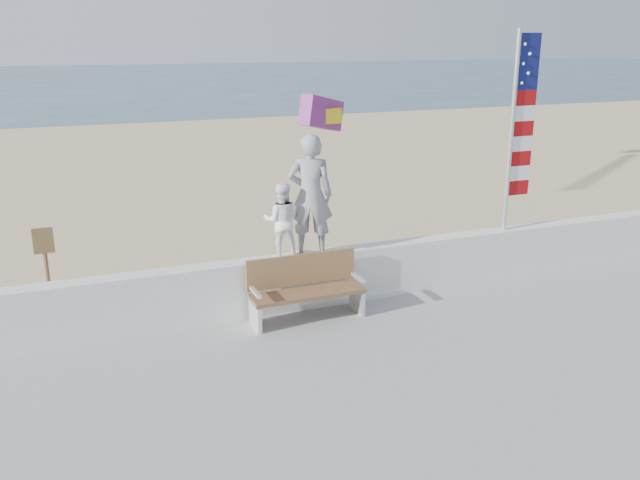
{
  "coord_description": "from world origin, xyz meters",
  "views": [
    {
      "loc": [
        -3.64,
        -7.72,
        4.45
      ],
      "look_at": [
        0.2,
        1.8,
        1.35
      ],
      "focal_mm": 38.0,
      "sensor_mm": 36.0,
      "label": 1
    }
  ],
  "objects_px": {
    "child": "(282,220)",
    "flag": "(518,123)",
    "bench": "(305,287)",
    "adult": "(310,195)"
  },
  "relations": [
    {
      "from": "child",
      "to": "flag",
      "type": "height_order",
      "value": "flag"
    },
    {
      "from": "adult",
      "to": "child",
      "type": "height_order",
      "value": "adult"
    },
    {
      "from": "adult",
      "to": "bench",
      "type": "bearing_deg",
      "value": 82.37
    },
    {
      "from": "bench",
      "to": "flag",
      "type": "height_order",
      "value": "flag"
    },
    {
      "from": "child",
      "to": "bench",
      "type": "bearing_deg",
      "value": 135.07
    },
    {
      "from": "flag",
      "to": "bench",
      "type": "bearing_deg",
      "value": -173.77
    },
    {
      "from": "adult",
      "to": "bench",
      "type": "xyz_separation_m",
      "value": [
        -0.27,
        -0.45,
        -1.36
      ]
    },
    {
      "from": "adult",
      "to": "flag",
      "type": "bearing_deg",
      "value": -157.14
    },
    {
      "from": "child",
      "to": "flag",
      "type": "distance_m",
      "value": 4.57
    },
    {
      "from": "bench",
      "to": "flag",
      "type": "bearing_deg",
      "value": 6.23
    }
  ]
}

